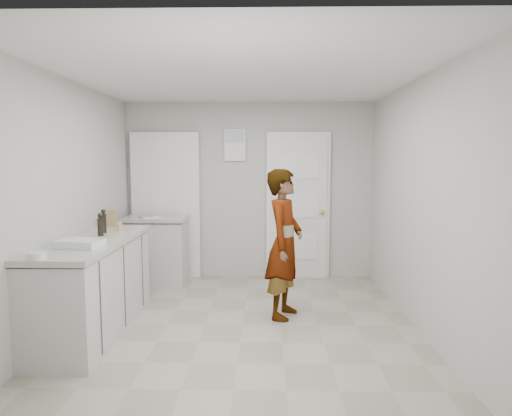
{
  "coord_description": "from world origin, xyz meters",
  "views": [
    {
      "loc": [
        0.23,
        -4.53,
        1.69
      ],
      "look_at": [
        0.13,
        0.4,
        1.17
      ],
      "focal_mm": 32.0,
      "sensor_mm": 36.0,
      "label": 1
    }
  ],
  "objects_px": {
    "person": "(284,244)",
    "spice_jar": "(119,227)",
    "egg_bowl": "(37,256)",
    "oil_cruet_a": "(100,225)",
    "oil_cruet_b": "(104,222)",
    "cake_mix_box": "(111,218)",
    "baking_dish": "(80,244)"
  },
  "relations": [
    {
      "from": "person",
      "to": "spice_jar",
      "type": "height_order",
      "value": "person"
    },
    {
      "from": "person",
      "to": "egg_bowl",
      "type": "height_order",
      "value": "person"
    },
    {
      "from": "person",
      "to": "spice_jar",
      "type": "distance_m",
      "value": 1.8
    },
    {
      "from": "spice_jar",
      "to": "egg_bowl",
      "type": "relative_size",
      "value": 0.64
    },
    {
      "from": "person",
      "to": "egg_bowl",
      "type": "relative_size",
      "value": 11.51
    },
    {
      "from": "egg_bowl",
      "to": "oil_cruet_a",
      "type": "bearing_deg",
      "value": 84.71
    },
    {
      "from": "person",
      "to": "oil_cruet_b",
      "type": "relative_size",
      "value": 6.31
    },
    {
      "from": "oil_cruet_b",
      "to": "egg_bowl",
      "type": "xyz_separation_m",
      "value": [
        -0.07,
        -1.28,
        -0.09
      ]
    },
    {
      "from": "cake_mix_box",
      "to": "spice_jar",
      "type": "height_order",
      "value": "cake_mix_box"
    },
    {
      "from": "spice_jar",
      "to": "oil_cruet_b",
      "type": "relative_size",
      "value": 0.35
    },
    {
      "from": "cake_mix_box",
      "to": "oil_cruet_b",
      "type": "bearing_deg",
      "value": -79.93
    },
    {
      "from": "egg_bowl",
      "to": "oil_cruet_b",
      "type": "bearing_deg",
      "value": 86.94
    },
    {
      "from": "cake_mix_box",
      "to": "oil_cruet_b",
      "type": "xyz_separation_m",
      "value": [
        0.09,
        -0.48,
        0.02
      ]
    },
    {
      "from": "oil_cruet_b",
      "to": "egg_bowl",
      "type": "height_order",
      "value": "oil_cruet_b"
    },
    {
      "from": "oil_cruet_b",
      "to": "baking_dish",
      "type": "height_order",
      "value": "oil_cruet_b"
    },
    {
      "from": "cake_mix_box",
      "to": "oil_cruet_b",
      "type": "relative_size",
      "value": 0.78
    },
    {
      "from": "cake_mix_box",
      "to": "spice_jar",
      "type": "bearing_deg",
      "value": -58.26
    },
    {
      "from": "spice_jar",
      "to": "oil_cruet_b",
      "type": "bearing_deg",
      "value": -124.33
    },
    {
      "from": "oil_cruet_a",
      "to": "egg_bowl",
      "type": "bearing_deg",
      "value": -95.29
    },
    {
      "from": "cake_mix_box",
      "to": "oil_cruet_b",
      "type": "height_order",
      "value": "oil_cruet_b"
    },
    {
      "from": "cake_mix_box",
      "to": "oil_cruet_a",
      "type": "xyz_separation_m",
      "value": [
        0.12,
        -0.67,
        0.01
      ]
    },
    {
      "from": "person",
      "to": "oil_cruet_a",
      "type": "bearing_deg",
      "value": 116.99
    },
    {
      "from": "baking_dish",
      "to": "egg_bowl",
      "type": "xyz_separation_m",
      "value": [
        -0.13,
        -0.5,
        -0.0
      ]
    },
    {
      "from": "oil_cruet_a",
      "to": "egg_bowl",
      "type": "height_order",
      "value": "oil_cruet_a"
    },
    {
      "from": "spice_jar",
      "to": "oil_cruet_a",
      "type": "height_order",
      "value": "oil_cruet_a"
    },
    {
      "from": "oil_cruet_a",
      "to": "spice_jar",
      "type": "bearing_deg",
      "value": 77.27
    },
    {
      "from": "oil_cruet_a",
      "to": "baking_dish",
      "type": "distance_m",
      "value": 0.6
    },
    {
      "from": "person",
      "to": "baking_dish",
      "type": "xyz_separation_m",
      "value": [
        -1.84,
        -0.89,
        0.16
      ]
    },
    {
      "from": "spice_jar",
      "to": "baking_dish",
      "type": "bearing_deg",
      "value": -93.04
    },
    {
      "from": "oil_cruet_a",
      "to": "oil_cruet_b",
      "type": "distance_m",
      "value": 0.19
    },
    {
      "from": "cake_mix_box",
      "to": "baking_dish",
      "type": "distance_m",
      "value": 1.27
    },
    {
      "from": "cake_mix_box",
      "to": "spice_jar",
      "type": "xyz_separation_m",
      "value": [
        0.2,
        -0.32,
        -0.05
      ]
    }
  ]
}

